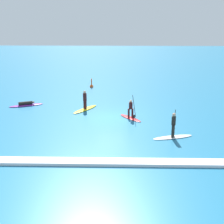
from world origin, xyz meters
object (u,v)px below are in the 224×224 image
surfer_on_yellow_board (85,105)px  surfer_on_white_board (173,131)px  surfer_on_red_board (131,113)px  surfer_on_purple_board (26,104)px  marker_buoy (92,86)px

surfer_on_yellow_board → surfer_on_white_board: size_ratio=1.01×
surfer_on_red_board → surfer_on_yellow_board: bearing=-159.1°
surfer_on_white_board → surfer_on_purple_board: bearing=132.5°
surfer_on_yellow_board → surfer_on_purple_board: surfer_on_yellow_board is taller
surfer_on_yellow_board → marker_buoy: 9.13m
marker_buoy → surfer_on_yellow_board: bearing=-88.9°
surfer_on_yellow_board → surfer_on_purple_board: 5.95m
surfer_on_red_board → surfer_on_yellow_board: (-4.13, 2.44, -0.05)m
surfer_on_red_board → surfer_on_white_board: size_ratio=0.76×
surfer_on_yellow_board → marker_buoy: bearing=-146.3°
surfer_on_yellow_board → surfer_on_purple_board: (-5.83, 1.15, -0.28)m
surfer_on_red_board → surfer_on_yellow_board: size_ratio=0.75×
surfer_on_yellow_board → surfer_on_white_board: surfer_on_white_board is taller
surfer_on_yellow_board → surfer_on_purple_board: bearing=-68.5°
surfer_on_red_board → marker_buoy: (-4.30, 11.57, -0.28)m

